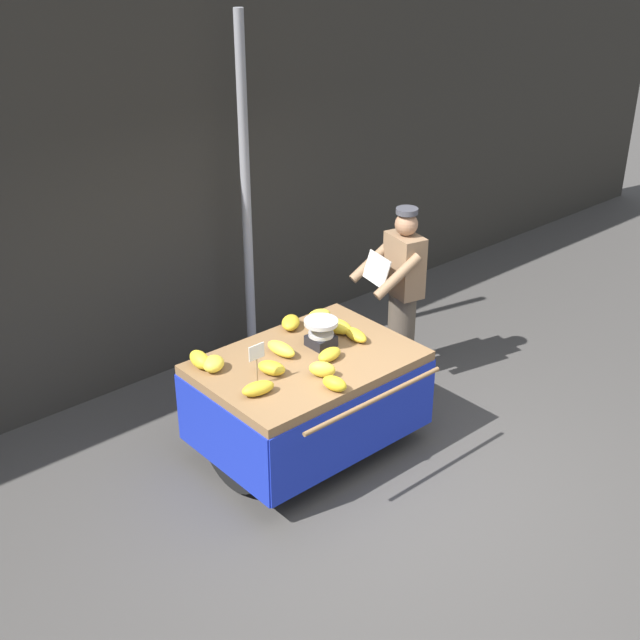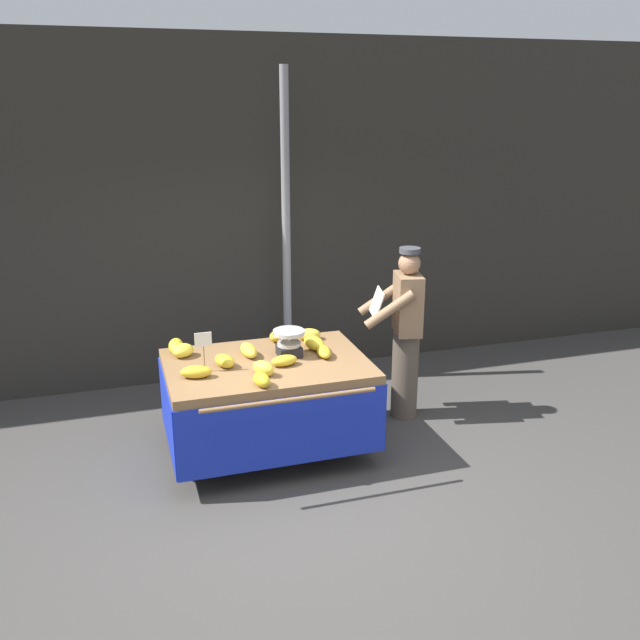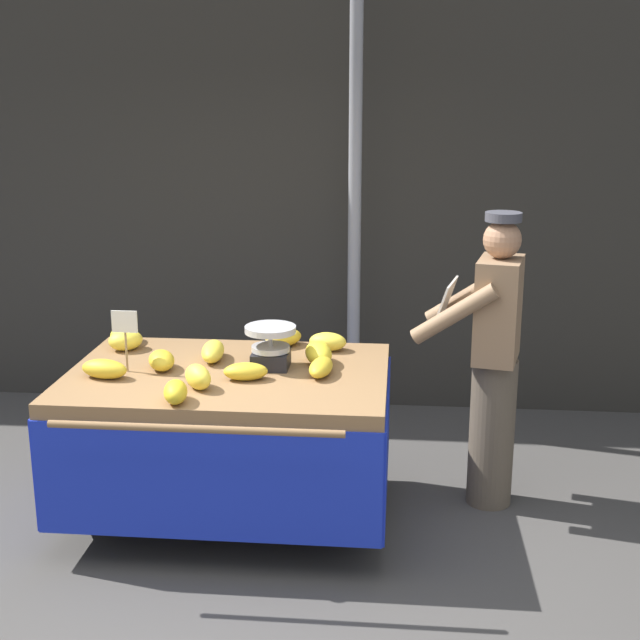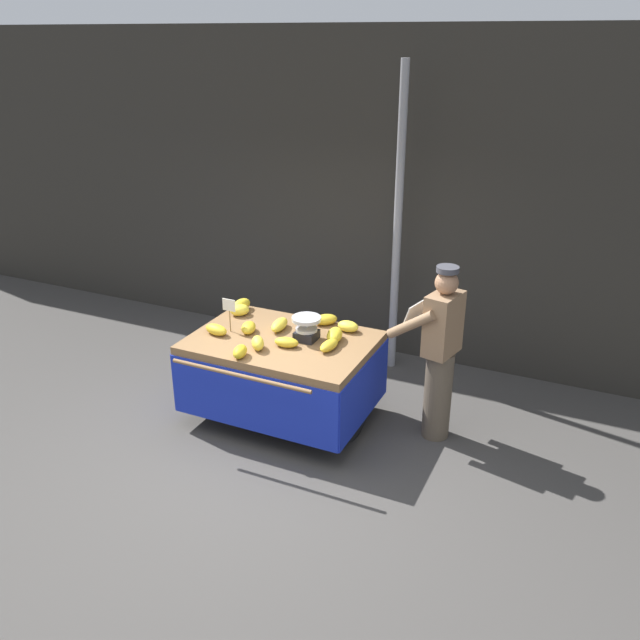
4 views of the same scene
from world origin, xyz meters
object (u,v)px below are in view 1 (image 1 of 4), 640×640
(price_sign, at_px, (257,356))
(banana_bunch_7, at_px, (200,360))
(banana_cart, at_px, (307,382))
(banana_bunch_5, at_px, (322,369))
(banana_bunch_0, at_px, (319,316))
(banana_bunch_9, at_px, (258,388))
(banana_bunch_3, at_px, (337,326))
(banana_bunch_8, at_px, (335,384))
(banana_bunch_6, at_px, (291,323))
(banana_bunch_11, at_px, (272,368))
(vendor_person, at_px, (402,294))
(weighing_scale, at_px, (321,333))
(banana_bunch_1, at_px, (213,364))
(street_pole, at_px, (246,200))
(banana_bunch_10, at_px, (281,349))
(banana_bunch_4, at_px, (356,335))
(banana_bunch_2, at_px, (330,354))

(price_sign, distance_m, banana_bunch_7, 0.57)
(banana_cart, relative_size, banana_bunch_5, 8.42)
(banana_bunch_7, bearing_deg, banana_bunch_0, -0.80)
(banana_bunch_7, distance_m, banana_bunch_9, 0.63)
(banana_bunch_3, height_order, banana_bunch_8, banana_bunch_3)
(banana_bunch_9, bearing_deg, banana_bunch_6, 37.88)
(price_sign, height_order, banana_bunch_0, price_sign)
(banana_bunch_11, bearing_deg, banana_bunch_5, -46.82)
(banana_bunch_7, bearing_deg, vendor_person, -2.59)
(banana_bunch_3, distance_m, banana_bunch_8, 0.93)
(vendor_person, bearing_deg, banana_bunch_11, -168.87)
(banana_cart, distance_m, banana_bunch_9, 0.70)
(weighing_scale, bearing_deg, price_sign, -169.36)
(banana_bunch_0, bearing_deg, banana_bunch_5, -129.68)
(banana_bunch_1, xyz_separation_m, banana_bunch_11, (0.31, -0.34, -0.01))
(banana_bunch_3, bearing_deg, banana_bunch_11, -168.20)
(street_pole, height_order, weighing_scale, street_pole)
(weighing_scale, bearing_deg, banana_bunch_0, 50.83)
(price_sign, distance_m, banana_bunch_10, 0.52)
(banana_bunch_8, relative_size, banana_bunch_11, 0.89)
(banana_cart, relative_size, banana_bunch_6, 7.28)
(banana_bunch_8, distance_m, banana_bunch_10, 0.68)
(street_pole, distance_m, banana_bunch_8, 2.32)
(banana_bunch_0, relative_size, banana_bunch_5, 1.05)
(banana_bunch_0, bearing_deg, banana_bunch_10, -157.99)
(banana_bunch_8, xyz_separation_m, banana_bunch_9, (-0.47, 0.33, -0.00))
(banana_bunch_4, relative_size, banana_bunch_8, 1.27)
(price_sign, bearing_deg, banana_bunch_5, -27.71)
(banana_bunch_7, bearing_deg, price_sign, -70.57)
(banana_bunch_0, height_order, banana_bunch_6, banana_bunch_0)
(banana_bunch_2, bearing_deg, street_pole, 74.41)
(banana_cart, xyz_separation_m, banana_bunch_3, (0.48, 0.17, 0.28))
(banana_cart, bearing_deg, banana_bunch_10, 123.38)
(banana_bunch_6, xyz_separation_m, vendor_person, (1.22, -0.14, -0.06))
(banana_bunch_0, xyz_separation_m, banana_bunch_4, (0.00, -0.46, -0.01))
(banana_cart, xyz_separation_m, banana_bunch_9, (-0.63, -0.17, 0.27))
(weighing_scale, relative_size, price_sign, 0.82)
(banana_cart, distance_m, banana_bunch_1, 0.80)
(banana_bunch_5, bearing_deg, banana_bunch_4, 23.74)
(street_pole, distance_m, banana_bunch_4, 1.76)
(banana_bunch_1, bearing_deg, banana_bunch_9, -84.80)
(banana_bunch_7, bearing_deg, banana_bunch_10, -24.25)
(banana_bunch_1, bearing_deg, banana_bunch_7, 112.41)
(banana_bunch_6, bearing_deg, weighing_scale, -91.97)
(banana_bunch_3, distance_m, banana_bunch_9, 1.16)
(weighing_scale, bearing_deg, street_pole, 75.86)
(banana_bunch_5, xyz_separation_m, banana_bunch_6, (0.33, 0.79, -0.01))
(banana_bunch_5, bearing_deg, banana_bunch_11, 133.18)
(banana_bunch_10, height_order, vendor_person, vendor_person)
(banana_bunch_4, distance_m, banana_bunch_5, 0.66)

